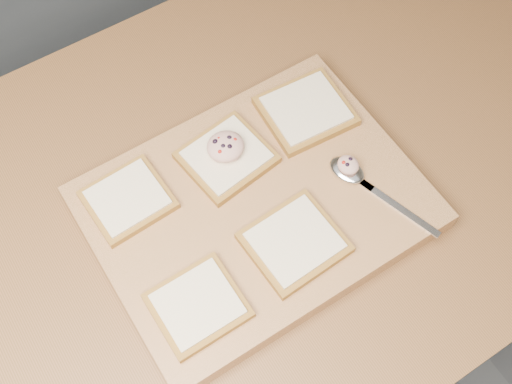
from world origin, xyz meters
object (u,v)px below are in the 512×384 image
tuna_salad_dollop (225,146)px  spoon (355,176)px  cutting_board (256,207)px  bread_far_center (227,157)px

tuna_salad_dollop → spoon: 0.19m
cutting_board → bread_far_center: size_ratio=3.46×
spoon → bread_far_center: bearing=138.3°
tuna_salad_dollop → cutting_board: bearing=-92.0°
tuna_salad_dollop → spoon: bearing=-43.2°
bread_far_center → tuna_salad_dollop: (0.00, 0.01, 0.02)m
tuna_salad_dollop → bread_far_center: bearing=-111.8°
cutting_board → bread_far_center: bread_far_center is taller
cutting_board → spoon: 0.15m
spoon → cutting_board: bearing=162.9°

